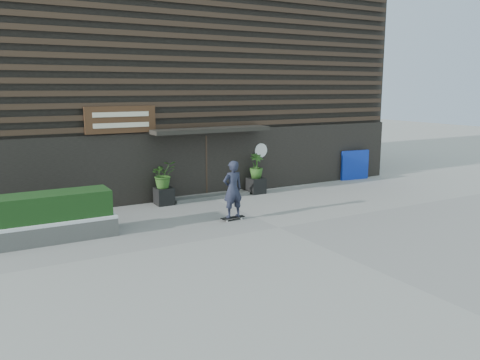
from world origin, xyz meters
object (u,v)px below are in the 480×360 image
raised_bed (49,231)px  skateboarder (233,189)px  planter_pot_left (164,196)px  planter_pot_right (256,186)px  blue_tarp (355,165)px

raised_bed → skateboarder: skateboarder is taller
planter_pot_left → raised_bed: size_ratio=0.17×
raised_bed → planter_pot_right: bearing=16.0°
skateboarder → planter_pot_right: bearing=48.2°
raised_bed → skateboarder: (5.29, -0.72, 0.73)m
planter_pot_left → blue_tarp: size_ratio=0.43×
planter_pot_right → skateboarder: (-2.68, -3.01, 0.68)m
planter_pot_left → blue_tarp: 9.17m
planter_pot_right → skateboarder: 4.09m
raised_bed → skateboarder: bearing=-7.8°
planter_pot_right → blue_tarp: (5.36, 0.30, 0.35)m
blue_tarp → planter_pot_right: bearing=-170.4°
planter_pot_left → planter_pot_right: same height
planter_pot_right → raised_bed: planter_pot_right is taller
planter_pot_left → planter_pot_right: size_ratio=1.00×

